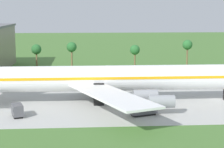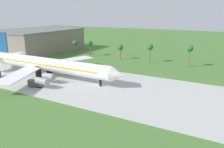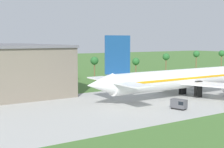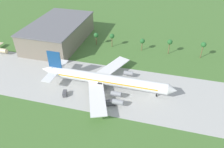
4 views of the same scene
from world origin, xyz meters
name	(u,v)px [view 1 (image 1 of 4)]	position (x,y,z in m)	size (l,w,h in m)	color
ground_plane	(216,99)	(0.00, 0.00, 0.00)	(600.00, 600.00, 0.00)	#477233
taxiway_strip	(216,99)	(0.00, 0.00, 0.01)	(320.00, 44.00, 0.02)	#B2B2AD
jet_airliner	(106,78)	(-27.29, -0.81, 5.73)	(78.75, 57.85, 19.16)	white
baggage_tug	(17,110)	(-46.48, -13.44, 1.42)	(3.09, 4.44, 2.65)	black
fuel_truck	(144,108)	(-20.17, -14.10, 1.54)	(6.19, 3.89, 2.89)	black
palm_tree_row	(165,46)	(-2.90, 49.10, 8.79)	(101.59, 3.60, 12.06)	brown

